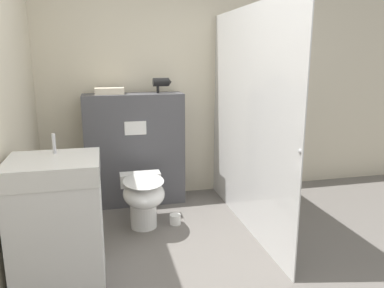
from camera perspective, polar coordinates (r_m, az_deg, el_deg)
wall_back at (r=4.23m, az=-3.29°, el=8.84°), size 8.00×0.06×2.50m
partition_panel at (r=4.05m, az=-8.67°, el=-0.85°), size 1.04×0.31×1.19m
shower_glass at (r=3.42m, az=8.37°, el=3.47°), size 0.04×2.00×2.00m
toilet at (r=3.50m, az=-7.43°, el=-7.85°), size 0.39×0.63×0.50m
sink_vanity at (r=2.77m, az=-19.75°, el=-11.26°), size 0.60×0.53×1.06m
hair_drier at (r=3.98m, az=-4.64°, el=9.34°), size 0.20×0.09×0.16m
folded_towel at (r=3.94m, az=-12.48°, el=7.88°), size 0.29×0.15×0.06m
spare_toilet_roll at (r=3.66m, az=-2.57°, el=-11.39°), size 0.11×0.11×0.10m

